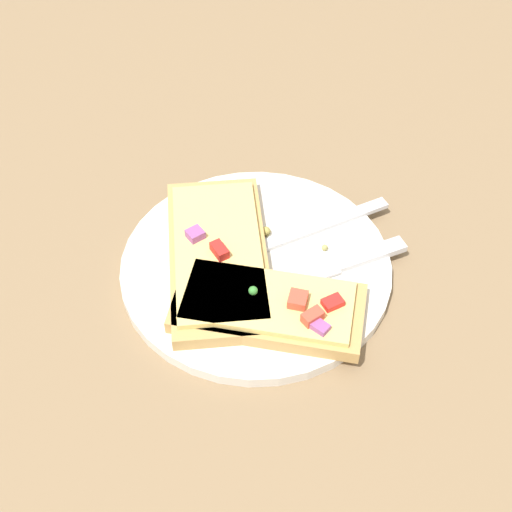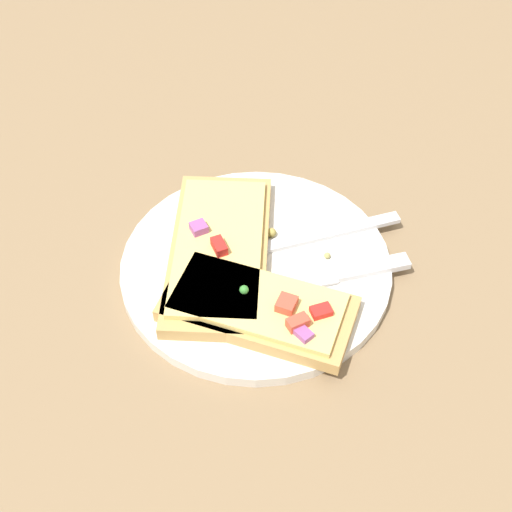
{
  "view_description": "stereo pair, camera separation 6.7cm",
  "coord_description": "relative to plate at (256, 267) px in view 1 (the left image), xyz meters",
  "views": [
    {
      "loc": [
        0.02,
        -0.45,
        0.53
      ],
      "look_at": [
        0.0,
        0.0,
        0.02
      ],
      "focal_mm": 50.0,
      "sensor_mm": 36.0,
      "label": 1
    },
    {
      "loc": [
        0.09,
        -0.44,
        0.53
      ],
      "look_at": [
        0.0,
        0.0,
        0.02
      ],
      "focal_mm": 50.0,
      "sensor_mm": 36.0,
      "label": 2
    }
  ],
  "objects": [
    {
      "name": "pizza_slice_main",
      "position": [
        -0.04,
        -0.0,
        0.02
      ],
      "size": [
        0.12,
        0.21,
        0.03
      ],
      "rotation": [
        0.0,
        0.0,
        4.86
      ],
      "color": "tan",
      "rests_on": "plate"
    },
    {
      "name": "fork",
      "position": [
        0.02,
        0.03,
        0.01
      ],
      "size": [
        0.21,
        0.13,
        0.01
      ],
      "rotation": [
        0.0,
        0.0,
        3.64
      ],
      "color": "silver",
      "rests_on": "plate"
    },
    {
      "name": "ground_plane",
      "position": [
        0.0,
        0.0,
        -0.01
      ],
      "size": [
        4.0,
        4.0,
        0.0
      ],
      "primitive_type": "plane",
      "color": "#7F6647"
    },
    {
      "name": "crumb_scatter",
      "position": [
        0.02,
        0.03,
        0.01
      ],
      "size": [
        0.07,
        0.03,
        0.01
      ],
      "color": "#A49448",
      "rests_on": "plate"
    },
    {
      "name": "knife",
      "position": [
        0.07,
        -0.01,
        0.01
      ],
      "size": [
        0.18,
        0.1,
        0.01
      ],
      "rotation": [
        0.0,
        0.0,
        3.59
      ],
      "color": "silver",
      "rests_on": "plate"
    },
    {
      "name": "plate",
      "position": [
        0.0,
        0.0,
        0.0
      ],
      "size": [
        0.26,
        0.26,
        0.01
      ],
      "color": "silver",
      "rests_on": "ground"
    },
    {
      "name": "pizza_slice_corner",
      "position": [
        0.01,
        -0.06,
        0.02
      ],
      "size": [
        0.18,
        0.1,
        0.03
      ],
      "rotation": [
        0.0,
        0.0,
        3.0
      ],
      "color": "tan",
      "rests_on": "plate"
    }
  ]
}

